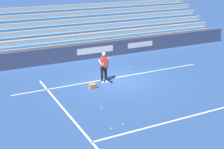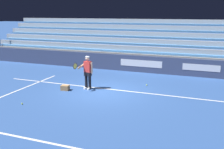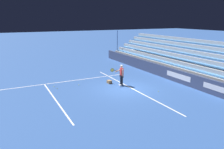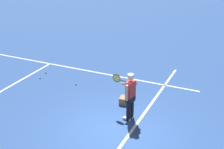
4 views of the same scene
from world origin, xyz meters
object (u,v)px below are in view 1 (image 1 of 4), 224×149
object	(u,v)px
tennis_ball_midcourt	(111,128)
tennis_ball_stray_back	(130,67)
ball_box_cardboard	(93,86)
tennis_ball_on_baseline	(102,108)
tennis_player	(104,67)
tennis_ball_toward_net	(123,124)

from	to	relation	value
tennis_ball_midcourt	tennis_ball_stray_back	bearing A→B (deg)	-125.36
ball_box_cardboard	tennis_ball_on_baseline	world-z (taller)	ball_box_cardboard
tennis_ball_on_baseline	tennis_ball_midcourt	bearing A→B (deg)	75.81
tennis_player	tennis_ball_on_baseline	distance (m)	3.64
tennis_ball_toward_net	tennis_ball_stray_back	world-z (taller)	same
tennis_player	tennis_ball_on_baseline	size ratio (longest dim) A/B	25.98
tennis_player	tennis_ball_toward_net	size ratio (longest dim) A/B	25.98
tennis_ball_toward_net	tennis_ball_on_baseline	size ratio (longest dim) A/B	1.00
tennis_ball_midcourt	tennis_ball_stray_back	size ratio (longest dim) A/B	1.00
tennis_player	tennis_ball_midcourt	world-z (taller)	tennis_player
tennis_ball_midcourt	tennis_ball_on_baseline	distance (m)	2.00
tennis_player	ball_box_cardboard	distance (m)	1.39
tennis_player	tennis_ball_on_baseline	xyz separation A→B (m)	(1.62, 3.15, -0.86)
ball_box_cardboard	tennis_ball_on_baseline	distance (m)	2.61
tennis_ball_midcourt	tennis_ball_stray_back	distance (m)	8.35
tennis_ball_toward_net	tennis_ball_on_baseline	bearing A→B (deg)	-86.82
tennis_player	tennis_ball_on_baseline	world-z (taller)	tennis_player
tennis_ball_toward_net	tennis_ball_stray_back	bearing A→B (deg)	-122.34
tennis_player	tennis_ball_stray_back	distance (m)	3.33
tennis_ball_stray_back	tennis_ball_on_baseline	size ratio (longest dim) A/B	1.00
tennis_ball_stray_back	tennis_player	bearing A→B (deg)	32.25
tennis_ball_midcourt	tennis_ball_stray_back	world-z (taller)	same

